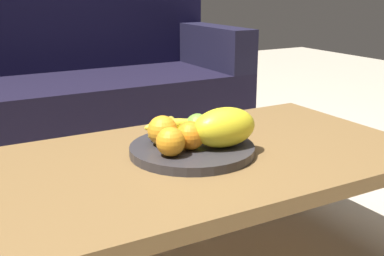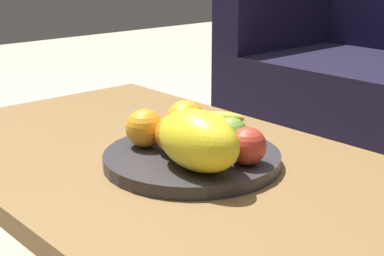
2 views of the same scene
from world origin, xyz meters
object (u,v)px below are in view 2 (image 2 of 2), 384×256
Objects in this scene: coffee_table at (182,183)px; fruit_bowl at (192,159)px; melon_large_front at (198,140)px; banana_bunch at (208,128)px; orange_left at (175,134)px; orange_right at (145,128)px; apple_front at (247,146)px; apple_left at (230,135)px; orange_front at (186,120)px.

coffee_table is 3.76× the size of fruit_bowl.
melon_large_front reaches higher than banana_bunch.
orange_left is (-0.09, 0.02, -0.02)m from melon_large_front.
orange_right is at bearing -152.84° from fruit_bowl.
coffee_table is 18.45× the size of apple_front.
melon_large_front is 2.59× the size of apple_left.
coffee_table is 0.13m from orange_right.
fruit_bowl is (0.01, 0.02, 0.05)m from coffee_table.
apple_front is at bearing 16.41° from fruit_bowl.
apple_front is (0.20, 0.08, -0.00)m from orange_right.
orange_left is 0.07m from orange_right.
apple_front is (0.12, 0.05, 0.10)m from coffee_table.
fruit_bowl is 4.45× the size of orange_left.
fruit_bowl is 4.51× the size of orange_right.
orange_front is at bearing 134.39° from coffee_table.
orange_right is at bearing -159.60° from coffee_table.
fruit_bowl is 0.13m from apple_front.
banana_bunch is at bearing 130.59° from melon_large_front.
coffee_table is at bearing -77.93° from banana_bunch.
orange_right reaches higher than fruit_bowl.
orange_right is at bearing 178.60° from melon_large_front.
orange_left is 1.09× the size of apple_left.
orange_right is (-0.09, -0.05, 0.05)m from fruit_bowl.
melon_large_front is 0.11m from apple_left.
coffee_table is 0.15m from melon_large_front.
orange_front is 0.18m from apple_front.
orange_right is 0.17m from apple_left.
melon_large_front reaches higher than coffee_table.
coffee_table is 18.27× the size of apple_left.
orange_front reaches higher than orange_left.
melon_large_front is at bearing -116.68° from apple_front.
coffee_table is 0.05m from fruit_bowl.
orange_right reaches higher than coffee_table.
melon_large_front reaches higher than apple_left.
orange_left is 0.47× the size of banana_bunch.
melon_large_front is 0.10m from orange_left.
apple_left is at bearing 50.08° from coffee_table.
banana_bunch is (-0.02, 0.08, 0.09)m from coffee_table.
orange_front is 0.08m from orange_left.
orange_left is (-0.02, -0.03, 0.05)m from fruit_bowl.
orange_right reaches higher than apple_left.
orange_right is at bearing -118.66° from banana_bunch.
orange_left is at bearing 165.55° from melon_large_front.
orange_right is (-0.08, -0.03, 0.10)m from coffee_table.
coffee_table is at bearing -158.07° from apple_front.
apple_front is at bearing 21.93° from coffee_table.
apple_left is (-0.02, 0.10, -0.02)m from melon_large_front.
orange_left reaches higher than orange_right.
orange_front reaches higher than apple_left.
fruit_bowl is 2.09× the size of banana_bunch.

